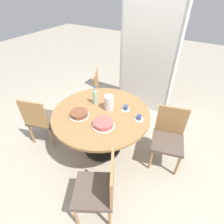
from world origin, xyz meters
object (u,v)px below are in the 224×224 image
object	(u,v)px
chair_a	(104,92)
chair_c	(99,188)
chair_b	(42,119)
cup_b	(139,118)
coffee_pot	(109,102)
cake_main	(103,124)
chair_d	(168,137)
bookshelf	(148,59)
water_bottle	(95,97)
cake_second	(79,114)
cup_a	(126,108)

from	to	relation	value
chair_a	chair_c	xyz separation A→B (m)	(1.00, -1.64, 0.00)
chair_b	cup_b	world-z (taller)	chair_b
coffee_pot	cake_main	size ratio (longest dim) A/B	0.88
chair_d	coffee_pot	distance (m)	0.95
cup_b	bookshelf	bearing A→B (deg)	108.04
chair_a	bookshelf	xyz separation A→B (m)	(0.56, 0.67, 0.55)
chair_b	water_bottle	distance (m)	0.93
cake_second	coffee_pot	bearing A→B (deg)	52.31
cake_main	chair_b	bearing A→B (deg)	-173.42
bookshelf	cup_b	bearing A→B (deg)	108.04
chair_a	water_bottle	world-z (taller)	water_bottle
bookshelf	cup_a	world-z (taller)	bookshelf
cup_a	chair_d	bearing A→B (deg)	5.15
chair_d	coffee_pot	size ratio (longest dim) A/B	3.48
water_bottle	cake_main	bearing A→B (deg)	-43.83
water_bottle	cup_a	bearing A→B (deg)	10.81
cake_main	cup_b	bearing A→B (deg)	45.02
chair_a	cup_a	distance (m)	1.00
cake_second	cup_a	bearing A→B (deg)	42.69
chair_d	chair_a	bearing A→B (deg)	145.40
chair_c	cake_second	world-z (taller)	chair_c
chair_b	water_bottle	size ratio (longest dim) A/B	3.05
chair_c	chair_d	distance (m)	1.18
coffee_pot	water_bottle	size ratio (longest dim) A/B	0.88
chair_c	coffee_pot	distance (m)	1.12
chair_b	coffee_pot	world-z (taller)	coffee_pot
coffee_pot	cake_second	distance (m)	0.44
cake_main	cup_b	distance (m)	0.48
chair_c	water_bottle	bearing A→B (deg)	-171.97
chair_c	water_bottle	distance (m)	1.24
water_bottle	chair_b	bearing A→B (deg)	-145.97
chair_a	water_bottle	size ratio (longest dim) A/B	3.05
water_bottle	chair_d	bearing A→B (deg)	7.51
cup_a	bookshelf	bearing A→B (deg)	98.82
water_bottle	cake_second	xyz separation A→B (m)	(-0.02, -0.35, -0.08)
coffee_pot	cake_second	world-z (taller)	coffee_pot
chair_c	coffee_pot	size ratio (longest dim) A/B	3.48
coffee_pot	cake_second	xyz separation A→B (m)	(-0.26, -0.34, -0.08)
bookshelf	cake_second	size ratio (longest dim) A/B	7.56
cup_b	chair_d	bearing A→B (deg)	21.88
chair_a	bookshelf	distance (m)	1.03
chair_d	cake_main	size ratio (longest dim) A/B	3.05
cake_main	chair_c	bearing A→B (deg)	-61.44
cake_second	chair_c	bearing A→B (deg)	-40.18
coffee_pot	chair_b	bearing A→B (deg)	-153.89
chair_d	cup_b	size ratio (longest dim) A/B	7.19
chair_a	chair_b	bearing A→B (deg)	133.50
chair_a	chair_c	bearing A→B (deg)	-175.77
chair_d	cake_main	bearing A→B (deg)	-159.81
cake_main	chair_a	bearing A→B (deg)	122.86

